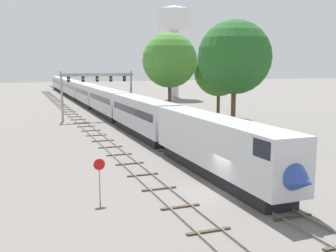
{
  "coord_description": "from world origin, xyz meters",
  "views": [
    {
      "loc": [
        -12.83,
        -24.31,
        8.9
      ],
      "look_at": [
        1.0,
        12.0,
        3.0
      ],
      "focal_mm": 42.67,
      "sensor_mm": 36.0,
      "label": 1
    }
  ],
  "objects_px": {
    "water_tower": "(174,26)",
    "trackside_tree_right": "(170,60)",
    "stop_sign": "(99,174)",
    "signal_gantry": "(97,84)",
    "trackside_tree_mid": "(219,71)",
    "trackside_tree_left": "(234,57)",
    "passenger_train": "(87,94)"
  },
  "relations": [
    {
      "from": "trackside_tree_left",
      "to": "trackside_tree_right",
      "type": "height_order",
      "value": "trackside_tree_left"
    },
    {
      "from": "passenger_train",
      "to": "trackside_tree_mid",
      "type": "bearing_deg",
      "value": -58.01
    },
    {
      "from": "signal_gantry",
      "to": "trackside_tree_right",
      "type": "height_order",
      "value": "trackside_tree_right"
    },
    {
      "from": "water_tower",
      "to": "trackside_tree_right",
      "type": "height_order",
      "value": "water_tower"
    },
    {
      "from": "water_tower",
      "to": "trackside_tree_mid",
      "type": "xyz_separation_m",
      "value": [
        -8.88,
        -43.09,
        -11.8
      ]
    },
    {
      "from": "passenger_train",
      "to": "trackside_tree_mid",
      "type": "xyz_separation_m",
      "value": [
        17.77,
        -28.45,
        5.31
      ]
    },
    {
      "from": "water_tower",
      "to": "trackside_tree_right",
      "type": "relative_size",
      "value": 1.78
    },
    {
      "from": "passenger_train",
      "to": "stop_sign",
      "type": "bearing_deg",
      "value": -98.84
    },
    {
      "from": "water_tower",
      "to": "stop_sign",
      "type": "xyz_separation_m",
      "value": [
        -36.65,
        -78.92,
        -17.85
      ]
    },
    {
      "from": "passenger_train",
      "to": "trackside_tree_mid",
      "type": "distance_m",
      "value": 33.97
    },
    {
      "from": "stop_sign",
      "to": "trackside_tree_left",
      "type": "relative_size",
      "value": 0.2
    },
    {
      "from": "trackside_tree_mid",
      "to": "trackside_tree_right",
      "type": "relative_size",
      "value": 0.86
    },
    {
      "from": "signal_gantry",
      "to": "stop_sign",
      "type": "xyz_separation_m",
      "value": [
        -7.75,
        -40.45,
        -4.02
      ]
    },
    {
      "from": "water_tower",
      "to": "trackside_tree_left",
      "type": "distance_m",
      "value": 66.22
    },
    {
      "from": "signal_gantry",
      "to": "water_tower",
      "type": "relative_size",
      "value": 0.48
    },
    {
      "from": "passenger_train",
      "to": "signal_gantry",
      "type": "bearing_deg",
      "value": -95.39
    },
    {
      "from": "stop_sign",
      "to": "trackside_tree_mid",
      "type": "bearing_deg",
      "value": 52.22
    },
    {
      "from": "stop_sign",
      "to": "trackside_tree_right",
      "type": "height_order",
      "value": "trackside_tree_right"
    },
    {
      "from": "stop_sign",
      "to": "trackside_tree_left",
      "type": "bearing_deg",
      "value": 39.61
    },
    {
      "from": "trackside_tree_mid",
      "to": "passenger_train",
      "type": "bearing_deg",
      "value": 121.99
    },
    {
      "from": "signal_gantry",
      "to": "trackside_tree_right",
      "type": "distance_m",
      "value": 12.58
    },
    {
      "from": "signal_gantry",
      "to": "trackside_tree_left",
      "type": "height_order",
      "value": "trackside_tree_left"
    },
    {
      "from": "trackside_tree_left",
      "to": "trackside_tree_mid",
      "type": "xyz_separation_m",
      "value": [
        8.65,
        20.0,
        -1.92
      ]
    },
    {
      "from": "signal_gantry",
      "to": "stop_sign",
      "type": "height_order",
      "value": "signal_gantry"
    },
    {
      "from": "trackside_tree_mid",
      "to": "trackside_tree_right",
      "type": "distance_m",
      "value": 9.46
    },
    {
      "from": "signal_gantry",
      "to": "water_tower",
      "type": "height_order",
      "value": "water_tower"
    },
    {
      "from": "trackside_tree_mid",
      "to": "signal_gantry",
      "type": "bearing_deg",
      "value": 167.0
    },
    {
      "from": "stop_sign",
      "to": "trackside_tree_right",
      "type": "distance_m",
      "value": 40.52
    },
    {
      "from": "passenger_train",
      "to": "stop_sign",
      "type": "relative_size",
      "value": 49.71
    },
    {
      "from": "passenger_train",
      "to": "trackside_tree_right",
      "type": "height_order",
      "value": "trackside_tree_right"
    },
    {
      "from": "passenger_train",
      "to": "trackside_tree_left",
      "type": "height_order",
      "value": "trackside_tree_left"
    },
    {
      "from": "trackside_tree_mid",
      "to": "trackside_tree_right",
      "type": "bearing_deg",
      "value": -176.02
    }
  ]
}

